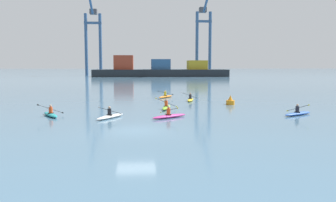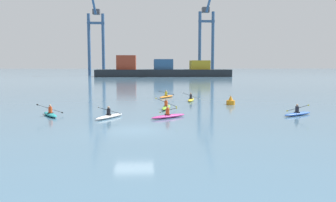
{
  "view_description": "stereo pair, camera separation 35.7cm",
  "coord_description": "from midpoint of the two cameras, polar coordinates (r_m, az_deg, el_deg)",
  "views": [
    {
      "loc": [
        0.5,
        -22.57,
        4.16
      ],
      "look_at": [
        2.93,
        12.61,
        0.6
      ],
      "focal_mm": 38.16,
      "sensor_mm": 36.0,
      "label": 1
    },
    {
      "loc": [
        0.86,
        -22.6,
        4.16
      ],
      "look_at": [
        2.93,
        12.61,
        0.6
      ],
      "focal_mm": 38.16,
      "sensor_mm": 36.0,
      "label": 2
    }
  ],
  "objects": [
    {
      "name": "kayak_lime",
      "position": [
        34.06,
        -0.57,
        -0.96
      ],
      "size": [
        2.12,
        3.45,
        1.07
      ],
      "color": "#7ABC2D",
      "rests_on": "ground"
    },
    {
      "name": "kayak_white",
      "position": [
        28.45,
        -9.58,
        -2.37
      ],
      "size": [
        2.23,
        3.24,
        0.95
      ],
      "color": "silver",
      "rests_on": "ground"
    },
    {
      "name": "ground_plane",
      "position": [
        22.98,
        -5.59,
        -4.69
      ],
      "size": [
        800.0,
        800.0,
        0.0
      ],
      "primitive_type": "plane",
      "color": "#476B84"
    },
    {
      "name": "kayak_orange",
      "position": [
        45.71,
        -0.62,
        0.76
      ],
      "size": [
        2.3,
        3.21,
        0.95
      ],
      "color": "orange",
      "rests_on": "ground"
    },
    {
      "name": "channel_buoy",
      "position": [
        38.18,
        9.66,
        -0.03
      ],
      "size": [
        0.9,
        0.9,
        1.0
      ],
      "color": "orange",
      "rests_on": "ground"
    },
    {
      "name": "kayak_yellow",
      "position": [
        41.6,
        3.35,
        0.25
      ],
      "size": [
        2.15,
        3.45,
        1.03
      ],
      "color": "yellow",
      "rests_on": "ground"
    },
    {
      "name": "kayak_blue",
      "position": [
        31.52,
        19.72,
        -1.84
      ],
      "size": [
        3.2,
        2.32,
        1.03
      ],
      "color": "#2856B2",
      "rests_on": "ground"
    },
    {
      "name": "gantry_crane_west",
      "position": [
        144.68,
        -11.98,
        10.55
      ],
      "size": [
        6.74,
        17.7,
        33.04
      ],
      "color": "#335684",
      "rests_on": "ground"
    },
    {
      "name": "kayak_teal",
      "position": [
        30.7,
        -18.57,
        -2.0
      ],
      "size": [
        2.15,
        3.27,
        1.08
      ],
      "color": "teal",
      "rests_on": "ground"
    },
    {
      "name": "container_barge",
      "position": [
        129.98,
        -1.54,
        4.96
      ],
      "size": [
        48.41,
        10.05,
        7.62
      ],
      "color": "#1E2328",
      "rests_on": "ground"
    },
    {
      "name": "gantry_crane_west_mid",
      "position": [
        143.76,
        5.7,
        11.03
      ],
      "size": [
        6.43,
        22.14,
        34.03
      ],
      "color": "#335684",
      "rests_on": "ground"
    },
    {
      "name": "kayak_magenta",
      "position": [
        28.21,
        -0.15,
        -2.36
      ],
      "size": [
        3.09,
        2.51,
        0.96
      ],
      "color": "#C13384",
      "rests_on": "ground"
    }
  ]
}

